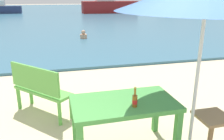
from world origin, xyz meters
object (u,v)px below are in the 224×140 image
object	(u,v)px
swimmer_person	(83,35)
boat_sailboat	(109,5)
boat_fishing_trawler	(2,9)
side_table_wood	(212,128)
beer_bottle_amber	(135,100)
boat_barge	(172,5)
boat_tanker	(200,2)
picnic_table_green	(124,108)
bench_green_left	(39,87)

from	to	relation	value
swimmer_person	boat_sailboat	bearing A→B (deg)	72.33
swimmer_person	boat_fishing_trawler	world-z (taller)	boat_fishing_trawler
side_table_wood	boat_fishing_trawler	bearing A→B (deg)	105.34
beer_bottle_amber	boat_barge	size ratio (longest dim) A/B	0.06
beer_bottle_amber	boat_tanker	distance (m)	46.38
boat_barge	swimmer_person	bearing A→B (deg)	-127.08
side_table_wood	boat_fishing_trawler	distance (m)	28.74
beer_bottle_amber	boat_tanker	size ratio (longest dim) A/B	0.04
beer_bottle_amber	swimmer_person	xyz separation A→B (m)	(0.50, 8.87, -0.61)
beer_bottle_amber	swimmer_person	distance (m)	8.90
picnic_table_green	side_table_wood	xyz separation A→B (m)	(1.19, -0.30, -0.30)
boat_sailboat	boat_barge	bearing A→B (deg)	23.77
side_table_wood	swimmer_person	world-z (taller)	side_table_wood
swimmer_person	boat_barge	xyz separation A→B (m)	(16.29, 21.55, 0.40)
boat_barge	boat_fishing_trawler	size ratio (longest dim) A/B	1.05
bench_green_left	boat_sailboat	distance (m)	25.07
picnic_table_green	beer_bottle_amber	world-z (taller)	beer_bottle_amber
swimmer_person	boat_fishing_trawler	distance (m)	20.00
swimmer_person	beer_bottle_amber	bearing A→B (deg)	-93.25
picnic_table_green	beer_bottle_amber	xyz separation A→B (m)	(0.08, -0.19, 0.20)
side_table_wood	boat_sailboat	world-z (taller)	boat_sailboat
swimmer_person	boat_barge	bearing A→B (deg)	52.92
bench_green_left	boat_barge	size ratio (longest dim) A/B	0.26
picnic_table_green	swimmer_person	distance (m)	8.71
beer_bottle_amber	boat_barge	distance (m)	34.74
boat_barge	boat_tanker	bearing A→B (deg)	37.32
beer_bottle_amber	boat_tanker	world-z (taller)	boat_tanker
bench_green_left	swimmer_person	bearing A→B (deg)	76.55
boat_barge	beer_bottle_amber	bearing A→B (deg)	-118.90
boat_fishing_trawler	beer_bottle_amber	bearing A→B (deg)	-76.76
boat_sailboat	boat_fishing_trawler	xyz separation A→B (m)	(-12.32, 2.01, -0.33)
swimmer_person	boat_sailboat	distance (m)	17.56
bench_green_left	boat_fishing_trawler	bearing A→B (deg)	101.38
picnic_table_green	boat_sailboat	xyz separation A→B (m)	(5.91, 25.40, 0.30)
boat_barge	boat_tanker	distance (m)	12.43
side_table_wood	swimmer_person	bearing A→B (deg)	93.84
swimmer_person	boat_sailboat	size ratio (longest dim) A/B	0.06
swimmer_person	boat_tanker	xyz separation A→B (m)	(26.17, 29.08, 0.62)
bench_green_left	boat_sailboat	size ratio (longest dim) A/B	0.17
swimmer_person	boat_barge	world-z (taller)	boat_barge
picnic_table_green	bench_green_left	world-z (taller)	bench_green_left
beer_bottle_amber	boat_fishing_trawler	bearing A→B (deg)	103.24
swimmer_person	picnic_table_green	bearing A→B (deg)	-93.87
bench_green_left	boat_barge	world-z (taller)	boat_barge
boat_tanker	picnic_table_green	bearing A→B (deg)	-125.32
boat_sailboat	side_table_wood	bearing A→B (deg)	-100.41
swimmer_person	boat_sailboat	xyz separation A→B (m)	(5.33, 16.72, 0.71)
beer_bottle_amber	boat_sailboat	size ratio (longest dim) A/B	0.04
picnic_table_green	boat_barge	distance (m)	34.62
bench_green_left	boat_tanker	size ratio (longest dim) A/B	0.19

